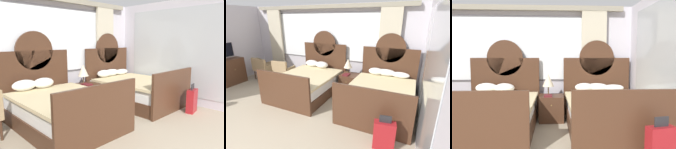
% 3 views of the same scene
% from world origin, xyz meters
% --- Properties ---
extents(wall_back_window, '(6.29, 0.22, 2.70)m').
position_xyz_m(wall_back_window, '(0.00, 4.21, 1.43)').
color(wall_back_window, silver).
rests_on(wall_back_window, ground_plane).
extents(wall_right_mirror, '(0.08, 4.81, 2.70)m').
position_xyz_m(wall_right_mirror, '(3.18, 1.83, 1.35)').
color(wall_right_mirror, silver).
rests_on(wall_right_mirror, ground_plane).
extents(bed_near_window, '(1.63, 2.23, 1.85)m').
position_xyz_m(bed_near_window, '(0.02, 3.05, 0.37)').
color(bed_near_window, '#472B1C').
rests_on(bed_near_window, ground_plane).
extents(bed_near_mirror, '(1.63, 2.23, 1.85)m').
position_xyz_m(bed_near_mirror, '(2.25, 3.05, 0.38)').
color(bed_near_mirror, '#472B1C').
rests_on(bed_near_mirror, ground_plane).
extents(nightstand_between_beds, '(0.55, 0.57, 0.58)m').
position_xyz_m(nightstand_between_beds, '(1.14, 3.68, 0.29)').
color(nightstand_between_beds, '#472B1C').
rests_on(nightstand_between_beds, ground_plane).
extents(table_lamp_on_nightstand, '(0.27, 0.27, 0.49)m').
position_xyz_m(table_lamp_on_nightstand, '(1.07, 3.70, 0.92)').
color(table_lamp_on_nightstand, brown).
rests_on(table_lamp_on_nightstand, nightstand_between_beds).
extents(book_on_nightstand, '(0.18, 0.26, 0.03)m').
position_xyz_m(book_on_nightstand, '(1.07, 3.57, 0.59)').
color(book_on_nightstand, maroon).
rests_on(book_on_nightstand, nightstand_between_beds).
extents(suitcase_on_floor, '(0.40, 0.22, 0.67)m').
position_xyz_m(suitcase_on_floor, '(2.60, 1.61, 0.27)').
color(suitcase_on_floor, maroon).
rests_on(suitcase_on_floor, ground_plane).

